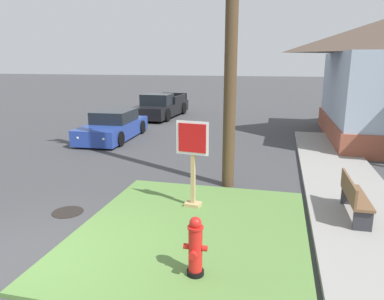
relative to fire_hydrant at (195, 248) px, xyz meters
The scene contains 9 objects.
ground_plane 2.95m from the fire_hydrant, behind, with size 160.00×160.00×0.00m, color #3D3D3F.
grass_corner_patch 1.66m from the fire_hydrant, 105.79° to the left, with size 4.53×5.31×0.08m, color #567F3D.
sidewalk_strip 6.06m from the fire_hydrant, 59.86° to the left, with size 2.20×14.81×0.12m, color gray.
fire_hydrant is the anchor object (origin of this frame).
stop_sign 2.85m from the fire_hydrant, 104.32° to the left, with size 0.76×0.32×2.02m.
manhole_cover 3.96m from the fire_hydrant, 151.72° to the left, with size 0.70×0.70×0.02m, color black.
parked_sedan_blue 11.38m from the fire_hydrant, 121.86° to the left, with size 2.07×4.55×1.25m.
pickup_truck_black 17.20m from the fire_hydrant, 110.15° to the left, with size 2.19×5.33×1.48m.
street_bench 4.03m from the fire_hydrant, 45.90° to the left, with size 0.42×1.57×0.85m.
Camera 1 is at (4.05, -4.83, 3.39)m, focal length 33.82 mm.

